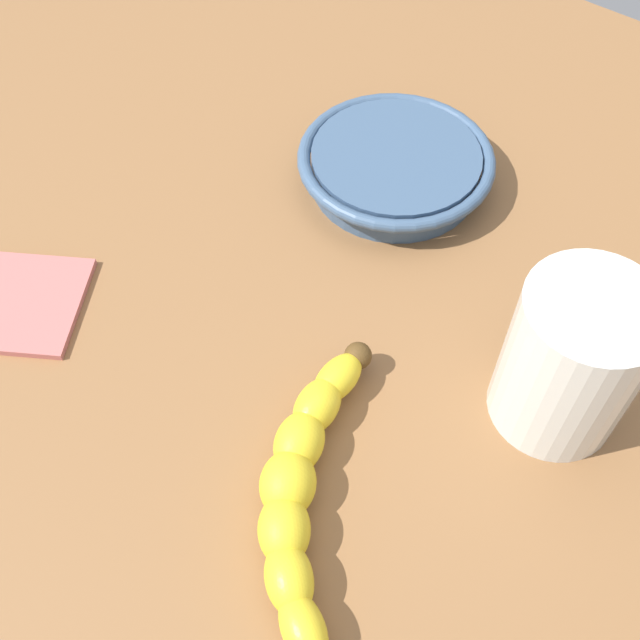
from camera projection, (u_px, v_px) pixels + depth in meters
wooden_tabletop at (294, 373)px, 60.06cm from camera, size 120.00×120.00×3.00cm
banana at (303, 486)px, 50.77cm from camera, size 13.56×21.23×3.85cm
smoothie_glass at (571, 362)px, 51.73cm from camera, size 9.34×9.34×12.39cm
ceramic_bowl at (395, 165)px, 68.88cm from camera, size 17.91×17.91×3.54cm
folded_napkin at (14, 302)px, 61.94cm from camera, size 14.62×14.28×0.60cm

